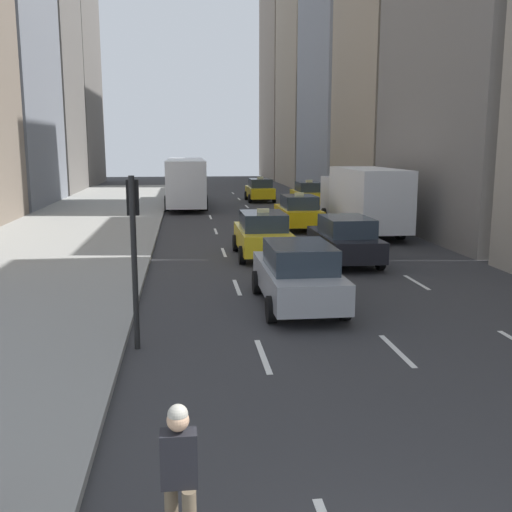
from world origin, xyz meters
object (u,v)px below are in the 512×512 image
object	(u,v)px
taxi_third	(308,194)
taxi_fourth	(260,190)
skateboarder	(179,479)
traffic_light_pole	(134,234)
taxi_second	(298,212)
city_bus	(185,180)
taxi_lead	(262,234)
sedan_black_near	(298,274)
box_truck	(363,198)
sedan_silver_behind	(345,239)

from	to	relation	value
taxi_third	taxi_fourth	size ratio (longest dim) A/B	1.00
skateboarder	traffic_light_pole	size ratio (longest dim) A/B	0.48
taxi_third	traffic_light_pole	distance (m)	30.01
taxi_second	skateboarder	size ratio (longest dim) A/B	2.52
taxi_second	city_bus	distance (m)	13.93
taxi_lead	sedan_black_near	distance (m)	7.19
taxi_fourth	box_truck	bearing A→B (deg)	-80.80
taxi_second	traffic_light_pole	size ratio (longest dim) A/B	1.22
taxi_second	city_bus	size ratio (longest dim) A/B	0.38
taxi_fourth	traffic_light_pole	world-z (taller)	traffic_light_pole
taxi_fourth	sedan_black_near	size ratio (longest dim) A/B	0.94
taxi_fourth	skateboarder	bearing A→B (deg)	-98.30
box_truck	taxi_lead	bearing A→B (deg)	-134.47
sedan_silver_behind	skateboarder	size ratio (longest dim) A/B	2.61
taxi_lead	box_truck	size ratio (longest dim) A/B	0.52
taxi_second	traffic_light_pole	xyz separation A→B (m)	(-6.75, -17.42, 1.53)
sedan_silver_behind	traffic_light_pole	size ratio (longest dim) A/B	1.27
taxi_lead	skateboarder	bearing A→B (deg)	-100.15
sedan_silver_behind	city_bus	world-z (taller)	city_bus
taxi_third	traffic_light_pole	world-z (taller)	traffic_light_pole
sedan_black_near	taxi_second	bearing A→B (deg)	79.16
taxi_lead	taxi_second	xyz separation A→B (m)	(2.80, 7.44, 0.00)
sedan_silver_behind	box_truck	distance (m)	7.77
taxi_third	sedan_black_near	size ratio (longest dim) A/B	0.94
sedan_black_near	box_truck	world-z (taller)	box_truck
skateboarder	city_bus	bearing A→B (deg)	89.69
taxi_lead	taxi_second	bearing A→B (deg)	69.37
taxi_second	traffic_light_pole	bearing A→B (deg)	-111.18
taxi_second	box_truck	size ratio (longest dim) A/B	0.52
taxi_lead	taxi_fourth	size ratio (longest dim) A/B	1.00
sedan_black_near	city_bus	size ratio (longest dim) A/B	0.40
taxi_second	taxi_fourth	bearing A→B (deg)	90.00
taxi_lead	box_truck	distance (m)	8.04
city_bus	taxi_lead	bearing A→B (deg)	-82.06
city_bus	box_truck	size ratio (longest dim) A/B	1.38
taxi_fourth	traffic_light_pole	size ratio (longest dim) A/B	1.22
taxi_third	sedan_silver_behind	distance (m)	20.11
taxi_second	sedan_silver_behind	xyz separation A→B (m)	(0.00, -8.93, -0.02)
city_bus	box_truck	distance (m)	16.72
taxi_second	skateboarder	xyz separation A→B (m)	(-5.81, -24.27, 0.08)
taxi_fourth	sedan_silver_behind	size ratio (longest dim) A/B	0.97
skateboarder	box_truck	bearing A→B (deg)	69.09
taxi_second	sedan_silver_behind	bearing A→B (deg)	-90.00
taxi_second	skateboarder	world-z (taller)	taxi_second
traffic_light_pole	taxi_third	bearing A→B (deg)	71.42
taxi_third	skateboarder	world-z (taller)	taxi_third
city_bus	box_truck	xyz separation A→B (m)	(8.41, -14.45, -0.08)
taxi_third	skateboarder	bearing A→B (deg)	-103.73
taxi_lead	box_truck	world-z (taller)	box_truck
traffic_light_pole	taxi_fourth	bearing A→B (deg)	78.43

